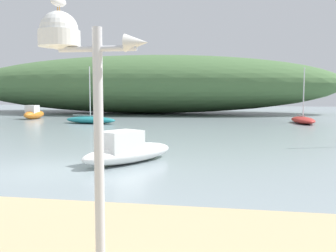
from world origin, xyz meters
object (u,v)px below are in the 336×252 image
Objects in this scene: sailboat_far_left at (90,120)px; sailboat_far_right at (303,120)px; motorboat_off_point at (127,151)px; seagull_on_radar at (57,1)px; mast_structure at (73,58)px; motorboat_outer_mooring at (34,113)px.

sailboat_far_left reaches higher than sailboat_far_right.
seagull_on_radar is at bearing -79.68° from motorboat_off_point.
mast_structure is 0.69× the size of sailboat_far_left.
motorboat_outer_mooring is 0.77× the size of sailboat_far_right.
sailboat_far_left is 1.15× the size of motorboat_off_point.
sailboat_far_right is (16.12, 2.85, -0.01)m from sailboat_far_left.
sailboat_far_left reaches higher than motorboat_outer_mooring.
mast_structure is 25.05m from sailboat_far_left.
seagull_on_radar is 25.07m from sailboat_far_left.
sailboat_far_left reaches higher than seagull_on_radar.
motorboat_outer_mooring reaches higher than motorboat_off_point.
sailboat_far_left is at bearing -30.30° from motorboat_outer_mooring.
sailboat_far_right is (23.18, -1.28, -0.22)m from motorboat_outer_mooring.
sailboat_far_right is at bearing 74.46° from seagull_on_radar.
sailboat_far_right is at bearing 10.02° from sailboat_far_left.
sailboat_far_left reaches higher than mast_structure.
sailboat_far_left is at bearing 111.26° from mast_structure.
sailboat_far_left is 8.18m from motorboat_outer_mooring.
seagull_on_radar is 0.08× the size of motorboat_outer_mooring.
motorboat_outer_mooring is at bearing 120.48° from mast_structure.
sailboat_far_right is at bearing 74.81° from mast_structure.
motorboat_off_point is (14.52, -19.65, -0.08)m from motorboat_outer_mooring.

